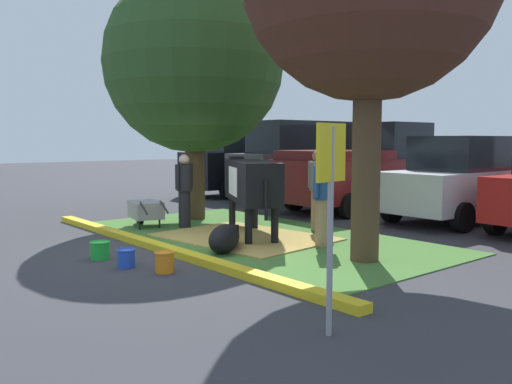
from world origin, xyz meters
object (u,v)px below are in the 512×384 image
at_px(person_handler, 317,188).
at_px(pickup_truck_maroon, 368,169).
at_px(cow_holstein, 251,182).
at_px(shade_tree_left, 194,63).
at_px(bucket_green, 100,250).
at_px(person_visitor_near, 184,189).
at_px(parking_sign, 331,187).
at_px(suv_dark_grey, 301,161).
at_px(hatchback_white, 462,180).
at_px(suv_black, 248,159).
at_px(calf_lying, 225,238).
at_px(person_visitor_far, 323,197).
at_px(wheelbarrow, 145,210).
at_px(bucket_blue, 126,258).
at_px(bucket_orange, 165,261).

xyz_separation_m(person_handler, pickup_truck_maroon, (-1.72, 3.81, 0.19)).
bearing_deg(cow_holstein, person_handler, 73.91).
height_order(shade_tree_left, bucket_green, shade_tree_left).
distance_m(cow_holstein, person_visitor_near, 1.79).
relative_size(parking_sign, suv_dark_grey, 0.45).
bearing_deg(hatchback_white, suv_black, 179.41).
height_order(person_visitor_near, parking_sign, parking_sign).
distance_m(calf_lying, bucket_green, 2.07).
bearing_deg(person_visitor_near, person_visitor_far, 12.91).
bearing_deg(calf_lying, pickup_truck_maroon, 108.28).
bearing_deg(cow_holstein, suv_black, 141.61).
height_order(cow_holstein, hatchback_white, hatchback_white).
height_order(calf_lying, hatchback_white, hatchback_white).
relative_size(cow_holstein, person_visitor_near, 1.81).
height_order(shade_tree_left, suv_dark_grey, shade_tree_left).
bearing_deg(pickup_truck_maroon, wheelbarrow, -99.38).
distance_m(cow_holstein, parking_sign, 5.56).
relative_size(person_handler, parking_sign, 0.82).
bearing_deg(hatchback_white, cow_holstein, -107.37).
bearing_deg(pickup_truck_maroon, cow_holstein, -76.25).
xyz_separation_m(bucket_green, suv_dark_grey, (-4.13, 8.58, 1.12)).
bearing_deg(hatchback_white, parking_sign, -68.63).
bearing_deg(person_handler, wheelbarrow, -137.25).
bearing_deg(bucket_blue, person_visitor_near, 134.01).
bearing_deg(calf_lying, parking_sign, -22.09).
xyz_separation_m(person_visitor_near, bucket_blue, (2.55, -2.64, -0.72)).
bearing_deg(calf_lying, suv_black, 138.89).
distance_m(calf_lying, parking_sign, 4.35).
height_order(suv_black, pickup_truck_maroon, suv_black).
relative_size(person_handler, person_visitor_near, 1.05).
relative_size(cow_holstein, wheelbarrow, 1.81).
distance_m(calf_lying, person_visitor_far, 1.91).
height_order(shade_tree_left, person_handler, shade_tree_left).
xyz_separation_m(shade_tree_left, suv_dark_grey, (-1.41, 4.95, -2.48)).
height_order(person_visitor_near, bucket_green, person_visitor_near).
bearing_deg(cow_holstein, bucket_orange, -62.33).
relative_size(shade_tree_left, person_handler, 3.46).
relative_size(bucket_green, pickup_truck_maroon, 0.06).
distance_m(wheelbarrow, suv_black, 7.68).
bearing_deg(bucket_orange, person_visitor_near, 143.63).
xyz_separation_m(parking_sign, suv_black, (-11.35, 8.10, -0.20)).
xyz_separation_m(shade_tree_left, calf_lying, (3.56, -1.74, -3.51)).
height_order(person_visitor_near, bucket_orange, person_visitor_near).
bearing_deg(bucket_blue, bucket_orange, 24.45).
height_order(person_visitor_far, wheelbarrow, person_visitor_far).
relative_size(suv_dark_grey, pickup_truck_maroon, 0.85).
bearing_deg(calf_lying, suv_dark_grey, 126.62).
bearing_deg(bucket_blue, person_handler, 95.22).
height_order(person_handler, suv_black, suv_black).
relative_size(calf_lying, person_visitor_near, 0.74).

